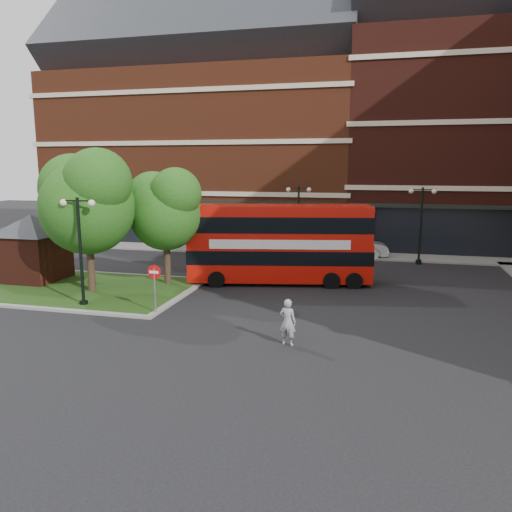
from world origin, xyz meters
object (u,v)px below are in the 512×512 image
(car_white, at_px, (353,246))
(bus, at_px, (279,239))
(car_silver, at_px, (234,246))
(woman, at_px, (288,322))

(car_white, bearing_deg, bus, 151.97)
(bus, distance_m, car_white, 9.74)
(bus, xyz_separation_m, car_white, (3.47, 8.95, -1.67))
(car_silver, bearing_deg, bus, -140.05)
(woman, height_order, car_silver, woman)
(woman, xyz_separation_m, car_white, (1.27, 18.29, -0.06))
(bus, distance_m, woman, 9.73)
(woman, bearing_deg, car_silver, -55.01)
(bus, distance_m, car_silver, 9.06)
(car_white, bearing_deg, woman, 169.22)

